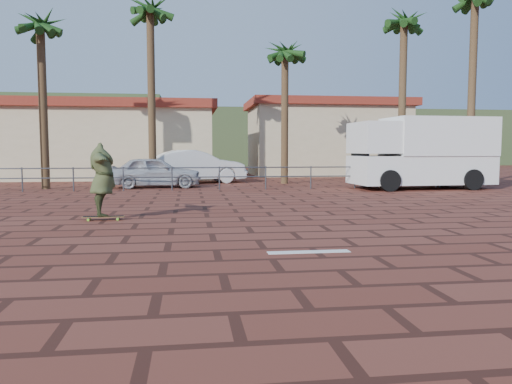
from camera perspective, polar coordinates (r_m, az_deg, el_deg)
ground at (r=9.51m, az=0.20°, el=-5.53°), size 120.00×120.00×0.00m
paint_stripe at (r=8.48m, az=6.04°, el=-6.82°), size 1.40×0.22×0.01m
guardrail at (r=21.33m, az=-4.21°, el=2.08°), size 24.06×0.06×1.00m
palm_far_left at (r=24.15m, az=-23.43°, el=16.71°), size 2.40×2.40×8.25m
palm_left at (r=25.11m, az=-12.01°, el=19.16°), size 2.40×2.40×9.45m
palm_center at (r=25.64m, az=3.34°, el=15.30°), size 2.40×2.40×7.75m
palm_right at (r=26.10m, az=16.57°, el=17.67°), size 2.40×2.40×9.05m
palm_far_right at (r=26.80m, az=23.76°, el=19.16°), size 2.40×2.40×10.05m
building_west at (r=31.62m, az=-16.32°, el=5.71°), size 12.60×7.60×4.50m
building_east at (r=34.54m, az=7.98°, el=6.19°), size 10.60×6.60×5.00m
hill_front at (r=59.29m, az=-6.45°, el=6.09°), size 70.00×18.00×6.00m
hill_back at (r=68.51m, az=-25.41°, el=6.32°), size 35.00×14.00×8.00m
longboard at (r=12.70m, az=-17.04°, el=-2.75°), size 1.00×0.24×0.10m
skateboarder at (r=12.61m, az=-17.15°, el=1.36°), size 1.18×2.28×1.79m
campervan at (r=23.11m, az=18.42°, el=4.42°), size 6.10×2.86×3.10m
car_silver at (r=23.04m, az=-11.48°, el=2.26°), size 4.19×1.82×1.41m
car_white at (r=25.78m, az=-7.04°, el=2.91°), size 5.41×2.85×1.70m
street_sign at (r=23.99m, az=19.98°, el=4.22°), size 0.45×0.15×2.24m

